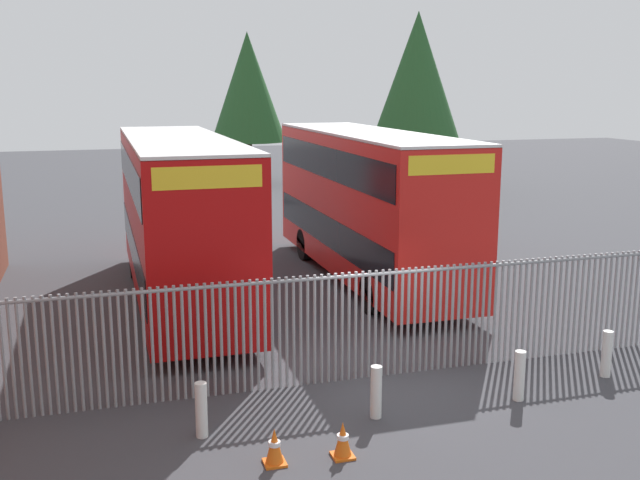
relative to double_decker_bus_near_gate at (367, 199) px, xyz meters
The scene contains 12 objects.
ground_plane 3.52m from the double_decker_bus_near_gate, 163.86° to the left, with size 100.00×100.00×0.00m, color #3D3D42.
palisade_fence 7.95m from the double_decker_bus_near_gate, 111.88° to the right, with size 14.11×0.14×2.35m.
double_decker_bus_near_gate is the anchor object (origin of this frame).
double_decker_bus_behind_fence_left 5.64m from the double_decker_bus_near_gate, behind, with size 2.54×10.81×4.42m.
bollard_near_left 11.02m from the double_decker_bus_near_gate, 124.82° to the right, with size 0.20×0.20×0.95m, color silver.
bollard_center_front 9.79m from the double_decker_bus_near_gate, 109.25° to the right, with size 0.20×0.20×0.95m, color silver.
bollard_near_right 9.33m from the double_decker_bus_near_gate, 92.24° to the right, with size 0.20×0.20×0.95m, color silver.
bollard_far_right 9.04m from the double_decker_bus_near_gate, 77.36° to the right, with size 0.20×0.20×0.95m, color silver.
traffic_cone_by_gate 11.62m from the double_decker_bus_near_gate, 117.35° to the right, with size 0.34×0.34×0.59m.
traffic_cone_mid_forecourt 11.26m from the double_decker_bus_near_gate, 112.17° to the right, with size 0.34×0.34×0.59m.
tree_tall_back 22.69m from the double_decker_bus_near_gate, 87.58° to the left, with size 4.35×4.35×8.76m.
tree_short_side 19.43m from the double_decker_bus_near_gate, 61.83° to the left, with size 5.09×5.09×9.60m.
Camera 1 is at (-5.14, -13.10, 5.72)m, focal length 41.59 mm.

